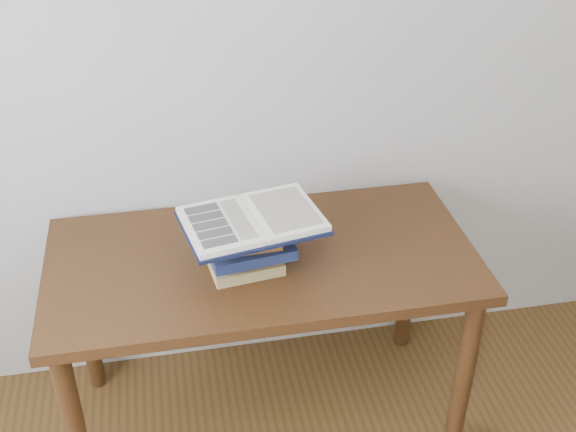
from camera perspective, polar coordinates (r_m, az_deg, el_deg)
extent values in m
cube|color=beige|center=(2.28, -4.74, 14.55)|extent=(3.50, 0.04, 2.60)
cube|color=#412710|center=(2.24, -2.06, -3.49)|extent=(1.32, 0.66, 0.04)
cylinder|color=#412710|center=(2.42, 13.69, -12.30)|extent=(0.06, 0.06, 0.67)
cylinder|color=#412710|center=(2.67, -15.76, -7.51)|extent=(0.06, 0.06, 0.67)
cylinder|color=#412710|center=(2.79, 9.48, -4.67)|extent=(0.06, 0.06, 0.67)
cube|color=#A68856|center=(2.17, -3.43, -3.68)|extent=(0.23, 0.18, 0.04)
cube|color=#955421|center=(2.15, -3.44, -2.87)|extent=(0.19, 0.15, 0.03)
cube|color=#161A44|center=(2.12, -3.06, -2.48)|extent=(0.27, 0.20, 0.03)
cube|color=#955421|center=(2.10, -3.64, -1.74)|extent=(0.22, 0.15, 0.03)
cube|color=#955421|center=(2.10, -3.12, -0.80)|extent=(0.23, 0.16, 0.03)
cube|color=black|center=(2.08, -2.84, -0.55)|extent=(0.44, 0.34, 0.01)
cube|color=#EEE9CE|center=(2.05, -5.45, -0.77)|extent=(0.23, 0.29, 0.02)
cube|color=#EEE9CE|center=(2.10, -0.32, 0.32)|extent=(0.23, 0.29, 0.02)
cylinder|color=#EEE9CE|center=(2.07, -2.85, -0.26)|extent=(0.06, 0.26, 0.01)
cube|color=black|center=(2.11, -6.85, 0.57)|extent=(0.10, 0.05, 0.00)
cube|color=black|center=(2.07, -6.52, -0.04)|extent=(0.10, 0.05, 0.00)
cube|color=black|center=(2.04, -6.17, -0.68)|extent=(0.10, 0.05, 0.00)
cube|color=black|center=(2.00, -5.81, -1.34)|extent=(0.10, 0.05, 0.00)
cube|color=black|center=(1.97, -5.43, -2.03)|extent=(0.10, 0.05, 0.00)
cube|color=beige|center=(2.06, -3.96, -0.22)|extent=(0.09, 0.22, 0.00)
cube|color=beige|center=(2.10, -0.23, 0.57)|extent=(0.19, 0.24, 0.00)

